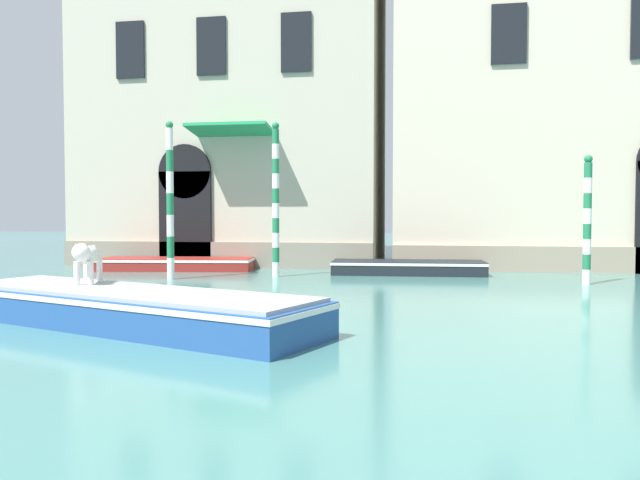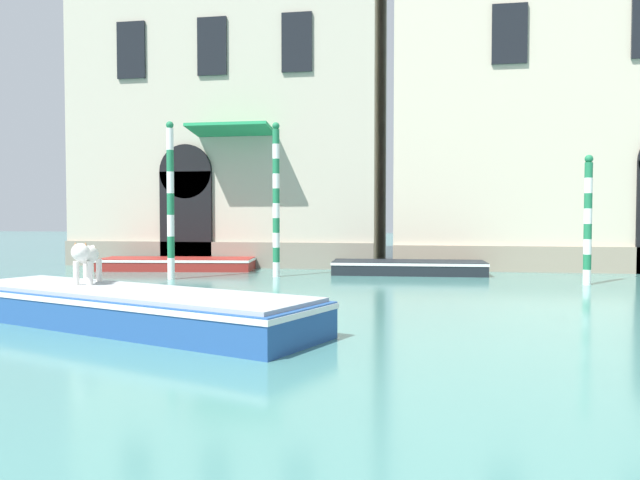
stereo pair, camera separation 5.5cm
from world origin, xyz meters
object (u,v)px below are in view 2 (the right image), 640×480
at_px(boat_moored_near_palazzo, 177,264).
at_px(boat_moored_far, 408,267).
at_px(dog_on_deck, 86,256).
at_px(mooring_pole_1, 588,219).
at_px(mooring_pole_0, 276,199).
at_px(boat_foreground, 126,307).
at_px(mooring_pole_2, 170,200).

xyz_separation_m(boat_moored_near_palazzo, boat_moored_far, (7.56, -0.20, 0.01)).
distance_m(dog_on_deck, mooring_pole_1, 12.20).
bearing_deg(mooring_pole_0, boat_foreground, -93.24).
distance_m(boat_moored_far, mooring_pole_2, 7.35).
height_order(boat_moored_far, mooring_pole_2, mooring_pole_2).
distance_m(dog_on_deck, boat_moored_far, 10.61).
height_order(boat_foreground, mooring_pole_0, mooring_pole_0).
distance_m(boat_foreground, mooring_pole_0, 8.54).
bearing_deg(mooring_pole_2, mooring_pole_0, 23.18).
bearing_deg(boat_moored_far, mooring_pole_1, -27.47).
bearing_deg(boat_moored_far, mooring_pole_0, -161.27).
height_order(dog_on_deck, boat_moored_far, dog_on_deck).
relative_size(dog_on_deck, mooring_pole_2, 0.25).
bearing_deg(boat_moored_near_palazzo, mooring_pole_2, -77.95).
distance_m(boat_foreground, boat_moored_far, 10.68).
distance_m(boat_foreground, boat_moored_near_palazzo, 10.52).
bearing_deg(mooring_pole_1, boat_foreground, -139.42).
relative_size(boat_foreground, boat_moored_near_palazzo, 1.38).
distance_m(boat_moored_near_palazzo, mooring_pole_1, 12.52).
bearing_deg(dog_on_deck, boat_moored_far, 135.02).
distance_m(boat_moored_far, mooring_pole_1, 5.34).
relative_size(mooring_pole_0, mooring_pole_2, 1.02).
xyz_separation_m(boat_moored_near_palazzo, mooring_pole_1, (12.21, -2.35, 1.49)).
bearing_deg(mooring_pole_1, dog_on_deck, -145.09).
bearing_deg(mooring_pole_2, boat_moored_far, 22.14).
height_order(boat_moored_far, mooring_pole_1, mooring_pole_1).
distance_m(mooring_pole_0, mooring_pole_2, 3.00).
xyz_separation_m(dog_on_deck, mooring_pole_1, (10.00, 6.98, 0.61)).
distance_m(dog_on_deck, boat_moored_near_palazzo, 9.63).
bearing_deg(mooring_pole_0, dog_on_deck, -101.47).
height_order(mooring_pole_0, mooring_pole_2, mooring_pole_0).
height_order(boat_moored_near_palazzo, boat_moored_far, boat_moored_far).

